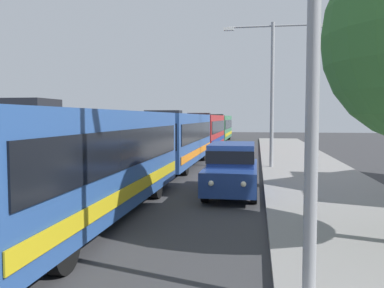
{
  "coord_description": "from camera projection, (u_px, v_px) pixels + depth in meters",
  "views": [
    {
      "loc": [
        3.3,
        2.05,
        2.87
      ],
      "look_at": [
        0.47,
        19.66,
        1.69
      ],
      "focal_mm": 37.79,
      "sensor_mm": 36.0,
      "label": 1
    }
  ],
  "objects": [
    {
      "name": "bus_lead",
      "position": [
        87.0,
        160.0,
        11.1
      ],
      "size": [
        2.58,
        11.97,
        3.21
      ],
      "color": "#284C8C",
      "rests_on": "ground_plane"
    },
    {
      "name": "bus_second_in_line",
      "position": [
        177.0,
        137.0,
        23.57
      ],
      "size": [
        2.58,
        11.75,
        3.21
      ],
      "color": "#284C8C",
      "rests_on": "ground_plane"
    },
    {
      "name": "bus_middle",
      "position": [
        205.0,
        130.0,
        35.94
      ],
      "size": [
        2.58,
        12.11,
        3.21
      ],
      "color": "maroon",
      "rests_on": "ground_plane"
    },
    {
      "name": "bus_fourth_in_line",
      "position": [
        218.0,
        127.0,
        48.52
      ],
      "size": [
        2.58,
        11.52,
        3.21
      ],
      "color": "#33724C",
      "rests_on": "ground_plane"
    },
    {
      "name": "white_suv",
      "position": [
        232.0,
        167.0,
        15.02
      ],
      "size": [
        1.86,
        4.92,
        1.9
      ],
      "color": "navy",
      "rests_on": "ground_plane"
    },
    {
      "name": "box_truck_oncoming",
      "position": [
        200.0,
        125.0,
        57.0
      ],
      "size": [
        2.35,
        7.25,
        3.15
      ],
      "color": "white",
      "rests_on": "ground_plane"
    },
    {
      "name": "streetlamp_mid",
      "position": [
        272.0,
        79.0,
        21.92
      ],
      "size": [
        5.3,
        0.28,
        7.83
      ],
      "color": "gray",
      "rests_on": "sidewalk"
    }
  ]
}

